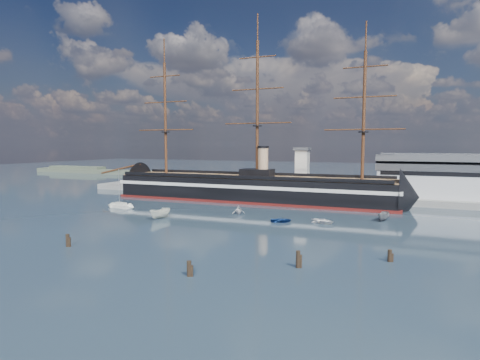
% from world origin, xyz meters
% --- Properties ---
extents(ground, '(600.00, 600.00, 0.00)m').
position_xyz_m(ground, '(0.00, 40.00, 0.00)').
color(ground, '#2A3745').
rests_on(ground, ground).
extents(quay, '(180.00, 18.00, 2.00)m').
position_xyz_m(quay, '(10.00, 76.00, 0.00)').
color(quay, slate).
rests_on(quay, ground).
extents(quay_tower, '(5.00, 5.00, 15.00)m').
position_xyz_m(quay_tower, '(3.00, 73.00, 9.75)').
color(quay_tower, silver).
rests_on(quay_tower, ground).
extents(shoreline, '(120.00, 10.00, 4.00)m').
position_xyz_m(shoreline, '(-139.23, 135.00, 1.45)').
color(shoreline, '#3F4C38').
rests_on(shoreline, ground).
extents(warship, '(113.00, 17.67, 53.94)m').
position_xyz_m(warship, '(-11.88, 60.00, 4.04)').
color(warship, black).
rests_on(warship, ground).
extents(sailboat, '(7.17, 3.39, 11.04)m').
position_xyz_m(sailboat, '(-38.83, 32.02, 0.70)').
color(sailboat, silver).
rests_on(sailboat, ground).
extents(motorboat_a, '(7.93, 3.89, 3.04)m').
position_xyz_m(motorboat_a, '(-18.96, 22.63, 0.00)').
color(motorboat_a, white).
rests_on(motorboat_a, ground).
extents(motorboat_b, '(2.32, 3.31, 1.43)m').
position_xyz_m(motorboat_b, '(9.31, 30.21, 0.00)').
color(motorboat_b, navy).
rests_on(motorboat_b, ground).
extents(motorboat_c, '(6.82, 3.77, 2.58)m').
position_xyz_m(motorboat_c, '(31.04, 41.23, 0.00)').
color(motorboat_c, gray).
rests_on(motorboat_c, ground).
extents(motorboat_d, '(6.74, 5.43, 2.28)m').
position_xyz_m(motorboat_d, '(-4.25, 36.52, 0.00)').
color(motorboat_d, silver).
rests_on(motorboat_d, ground).
extents(motorboat_e, '(2.60, 3.65, 1.58)m').
position_xyz_m(motorboat_e, '(18.59, 32.63, 0.00)').
color(motorboat_e, white).
rests_on(motorboat_e, ground).
extents(piling_near_left, '(0.64, 0.64, 2.97)m').
position_xyz_m(piling_near_left, '(-18.58, -6.20, 0.00)').
color(piling_near_left, black).
rests_on(piling_near_left, ground).
extents(piling_near_mid, '(0.64, 0.64, 2.87)m').
position_xyz_m(piling_near_mid, '(9.34, -11.52, 0.00)').
color(piling_near_mid, black).
rests_on(piling_near_mid, ground).
extents(piling_near_right, '(0.64, 0.64, 3.23)m').
position_xyz_m(piling_near_right, '(22.04, -1.84, 0.00)').
color(piling_near_right, black).
rests_on(piling_near_right, ground).
extents(piling_far_right, '(0.64, 0.64, 2.61)m').
position_xyz_m(piling_far_right, '(34.22, 6.72, 0.00)').
color(piling_far_right, black).
rests_on(piling_far_right, ground).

